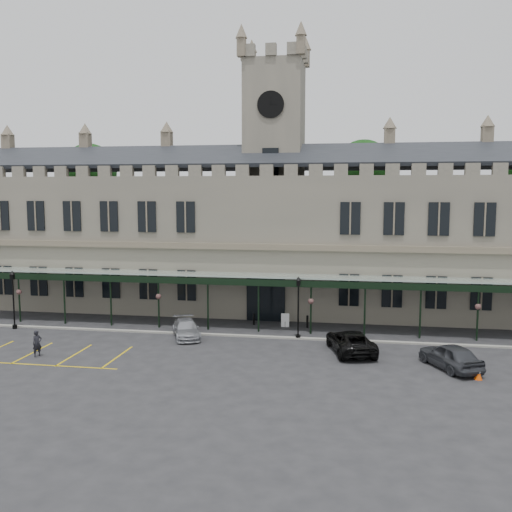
% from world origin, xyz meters
% --- Properties ---
extents(ground, '(140.00, 140.00, 0.00)m').
position_xyz_m(ground, '(0.00, 0.00, 0.00)').
color(ground, '#252527').
extents(station_building, '(60.00, 10.36, 17.30)m').
position_xyz_m(station_building, '(0.00, 15.91, 6.47)').
color(station_building, '#666155').
rests_on(station_building, ground).
extents(clock_tower, '(5.60, 5.60, 24.80)m').
position_xyz_m(clock_tower, '(0.00, 16.00, 13.11)').
color(clock_tower, '#666155').
rests_on(clock_tower, ground).
extents(canopy, '(50.00, 4.10, 4.30)m').
position_xyz_m(canopy, '(0.00, 7.46, 2.40)').
color(canopy, '#8C9E93').
rests_on(canopy, ground).
extents(kerb, '(60.00, 0.40, 0.12)m').
position_xyz_m(kerb, '(0.00, 5.50, 0.06)').
color(kerb, gray).
rests_on(kerb, ground).
extents(parking_markings, '(16.00, 6.00, 0.01)m').
position_xyz_m(parking_markings, '(-14.00, -1.50, 0.00)').
color(parking_markings, gold).
rests_on(parking_markings, ground).
extents(tree_behind_left, '(6.00, 6.00, 16.00)m').
position_xyz_m(tree_behind_left, '(-22.00, 25.00, 12.81)').
color(tree_behind_left, '#332314').
rests_on(tree_behind_left, ground).
extents(tree_behind_mid, '(6.00, 6.00, 16.00)m').
position_xyz_m(tree_behind_mid, '(8.00, 25.00, 12.81)').
color(tree_behind_mid, '#332314').
rests_on(tree_behind_mid, ground).
extents(lamp_post_left, '(0.44, 0.44, 4.62)m').
position_xyz_m(lamp_post_left, '(-19.08, 4.95, 2.74)').
color(lamp_post_left, black).
rests_on(lamp_post_left, ground).
extents(lamp_post_mid, '(0.44, 0.44, 4.64)m').
position_xyz_m(lamp_post_mid, '(3.20, 5.50, 2.75)').
color(lamp_post_mid, black).
rests_on(lamp_post_mid, ground).
extents(traffic_cone, '(0.44, 0.44, 0.70)m').
position_xyz_m(traffic_cone, '(14.26, -1.75, 0.34)').
color(traffic_cone, '#E84A07').
rests_on(traffic_cone, ground).
extents(sign_board, '(0.64, 0.08, 1.10)m').
position_xyz_m(sign_board, '(1.85, 9.00, 0.54)').
color(sign_board, black).
rests_on(sign_board, ground).
extents(bollard_left, '(0.16, 0.16, 0.91)m').
position_xyz_m(bollard_left, '(-0.75, 9.36, 0.45)').
color(bollard_left, black).
rests_on(bollard_left, ground).
extents(bollard_right, '(0.17, 0.17, 0.97)m').
position_xyz_m(bollard_right, '(3.61, 9.09, 0.49)').
color(bollard_right, black).
rests_on(bollard_right, ground).
extents(car_taxi, '(3.38, 4.78, 1.29)m').
position_xyz_m(car_taxi, '(-5.00, 4.61, 0.64)').
color(car_taxi, '#9A9CA2').
rests_on(car_taxi, ground).
extents(car_van, '(3.79, 5.88, 1.51)m').
position_xyz_m(car_van, '(7.00, 2.61, 0.75)').
color(car_van, black).
rests_on(car_van, ground).
extents(car_right_a, '(3.76, 5.01, 1.59)m').
position_xyz_m(car_right_a, '(13.00, 0.06, 0.80)').
color(car_right_a, '#34363B').
rests_on(car_right_a, ground).
extents(person_a, '(0.69, 0.76, 1.74)m').
position_xyz_m(person_a, '(-13.20, -1.74, 0.87)').
color(person_a, black).
rests_on(person_a, ground).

